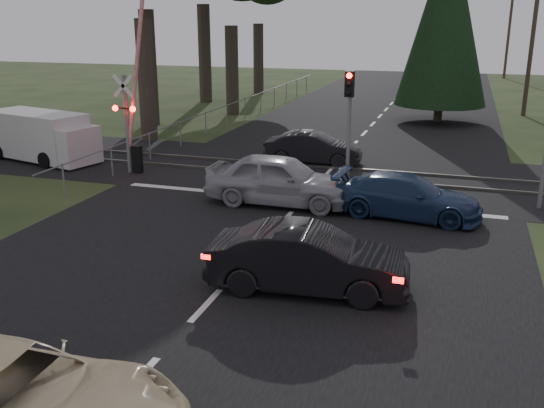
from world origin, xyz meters
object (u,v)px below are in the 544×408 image
at_px(crossing_signal, 132,121).
at_px(dark_hatchback, 308,260).
at_px(utility_pole_mid, 533,37).
at_px(blue_sedan, 407,196).
at_px(dark_car_far, 313,148).
at_px(silver_car, 280,180).
at_px(traffic_signal_center, 349,108).
at_px(cream_coupe, 2,404).
at_px(white_van, 44,137).
at_px(utility_pole_far, 509,29).

bearing_deg(crossing_signal, dark_hatchback, -42.40).
xyz_separation_m(utility_pole_mid, blue_sedan, (-5.01, -22.57, -4.07)).
relative_size(dark_hatchback, dark_car_far, 1.11).
bearing_deg(silver_car, traffic_signal_center, -27.15).
bearing_deg(utility_pole_mid, traffic_signal_center, -111.21).
relative_size(dark_hatchback, silver_car, 0.92).
bearing_deg(cream_coupe, crossing_signal, 21.41).
distance_m(blue_sedan, white_van, 15.81).
distance_m(traffic_signal_center, utility_pole_far, 44.99).
relative_size(utility_pole_mid, utility_pole_far, 1.00).
height_order(cream_coupe, silver_car, silver_car).
distance_m(crossing_signal, cream_coupe, 16.14).
bearing_deg(crossing_signal, utility_pole_mid, 52.03).
relative_size(traffic_signal_center, dark_hatchback, 0.92).
bearing_deg(blue_sedan, crossing_signal, 83.02).
xyz_separation_m(silver_car, blue_sedan, (4.11, -0.11, -0.18)).
distance_m(crossing_signal, utility_pole_mid, 25.78).
height_order(utility_pole_mid, silver_car, utility_pole_mid).
relative_size(utility_pole_far, silver_car, 1.86).
relative_size(crossing_signal, dark_hatchback, 1.56).
xyz_separation_m(utility_pole_far, dark_hatchback, (-6.61, -53.59, -3.99)).
height_order(blue_sedan, white_van, white_van).
bearing_deg(silver_car, crossing_signal, 71.43).
bearing_deg(white_van, dark_hatchback, -18.89).
xyz_separation_m(traffic_signal_center, dark_car_far, (-1.94, 2.74, -2.14)).
height_order(cream_coupe, dark_hatchback, cream_coupe).
bearing_deg(crossing_signal, blue_sedan, -12.37).
xyz_separation_m(utility_pole_mid, utility_pole_far, (0.00, 25.00, 0.00)).
bearing_deg(dark_car_far, blue_sedan, -147.51).
relative_size(cream_coupe, dark_hatchback, 1.20).
relative_size(crossing_signal, blue_sedan, 1.55).
height_order(traffic_signal_center, dark_hatchback, traffic_signal_center).
relative_size(crossing_signal, dark_car_far, 1.73).
bearing_deg(white_van, cream_coupe, -40.03).
bearing_deg(cream_coupe, traffic_signal_center, -8.85).
distance_m(traffic_signal_center, white_van, 13.13).
distance_m(utility_pole_mid, silver_car, 24.56).
xyz_separation_m(utility_pole_far, dark_car_far, (-9.44, -41.59, -4.06)).
relative_size(utility_pole_far, cream_coupe, 1.69).
xyz_separation_m(traffic_signal_center, white_van, (-13.00, -0.14, -1.77)).
distance_m(cream_coupe, dark_hatchback, 6.98).
relative_size(traffic_signal_center, dark_car_far, 1.02).
bearing_deg(traffic_signal_center, dark_hatchback, -84.50).
relative_size(crossing_signal, silver_car, 1.44).
relative_size(dark_hatchback, white_van, 0.81).
distance_m(cream_coupe, white_van, 19.09).
bearing_deg(dark_hatchback, silver_car, 17.20).
bearing_deg(blue_sedan, traffic_signal_center, 42.80).
bearing_deg(cream_coupe, blue_sedan, -21.40).
bearing_deg(utility_pole_mid, white_van, -136.49).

